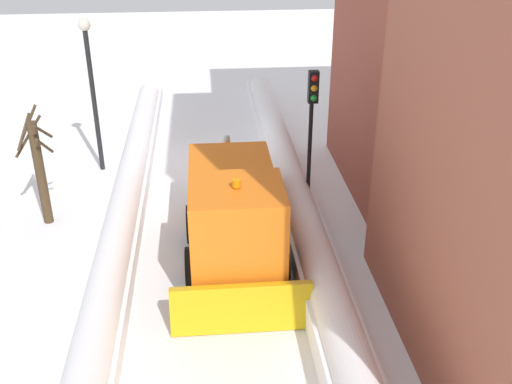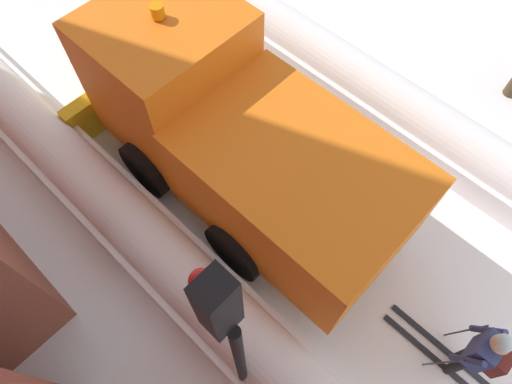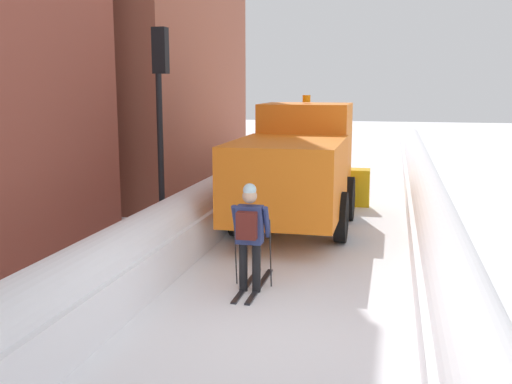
% 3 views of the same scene
% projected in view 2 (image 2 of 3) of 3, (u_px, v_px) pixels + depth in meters
% --- Properties ---
extents(ground_plane, '(80.00, 80.00, 0.00)m').
position_uv_depth(ground_plane, '(135.00, 63.00, 9.84)').
color(ground_plane, white).
extents(snowbank_left, '(1.10, 36.00, 1.19)m').
position_uv_depth(snowbank_left, '(21.00, 114.00, 8.47)').
color(snowbank_left, white).
rests_on(snowbank_left, ground).
extents(plow_truck, '(3.20, 5.98, 3.12)m').
position_uv_depth(plow_truck, '(233.00, 134.00, 7.11)').
color(plow_truck, orange).
rests_on(plow_truck, ground).
extents(skier, '(0.62, 1.80, 1.81)m').
position_uv_depth(skier, '(480.00, 353.00, 5.97)').
color(skier, black).
rests_on(skier, ground).
extents(traffic_light_pole, '(0.28, 0.42, 4.48)m').
position_uv_depth(traffic_light_pole, '(228.00, 334.00, 4.01)').
color(traffic_light_pole, black).
rests_on(traffic_light_pole, ground).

